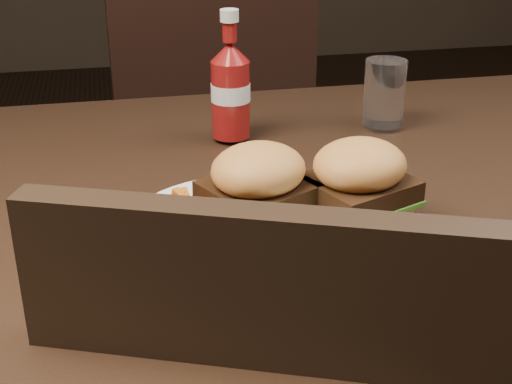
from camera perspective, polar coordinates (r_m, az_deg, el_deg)
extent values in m
cube|color=black|center=(0.87, -0.16, -1.00)|extent=(1.20, 0.80, 0.04)
cube|color=black|center=(1.76, -4.37, 2.06)|extent=(0.47, 0.47, 0.04)
cylinder|color=white|center=(0.75, 0.16, -3.43)|extent=(0.30, 0.30, 0.01)
cube|color=beige|center=(0.75, 0.18, -1.96)|extent=(0.12, 0.12, 0.02)
cube|color=beige|center=(0.77, 8.06, -1.50)|extent=(0.12, 0.11, 0.02)
cylinder|color=maroon|center=(1.00, -2.04, 7.41)|extent=(0.07, 0.07, 0.11)
cylinder|color=white|center=(1.07, 10.23, 7.87)|extent=(0.07, 0.07, 0.10)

